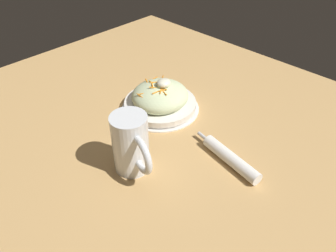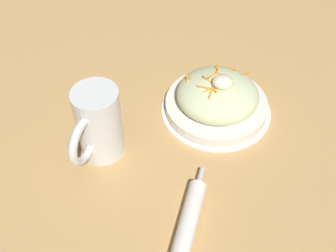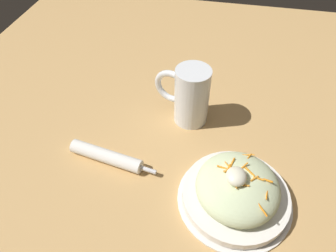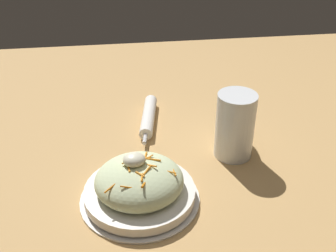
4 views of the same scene
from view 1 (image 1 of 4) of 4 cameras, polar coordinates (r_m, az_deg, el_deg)
name	(u,v)px [view 1 (image 1 of 4)]	position (r m, az deg, el deg)	size (l,w,h in m)	color
ground_plane	(140,161)	(0.80, -4.87, -6.15)	(1.43, 1.43, 0.00)	tan
salad_plate	(160,99)	(0.95, -1.38, 4.68)	(0.23, 0.23, 0.10)	white
beer_mug	(130,145)	(0.75, -6.62, -3.38)	(0.08, 0.14, 0.15)	white
napkin_roll	(230,158)	(0.80, 10.86, -5.57)	(0.06, 0.20, 0.03)	white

